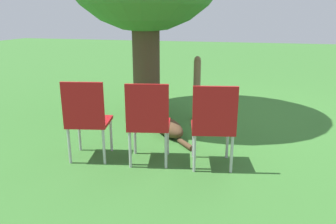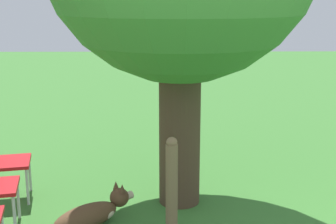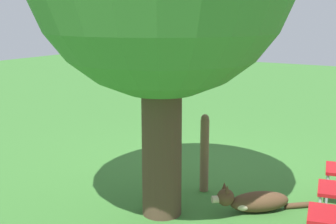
# 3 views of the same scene
# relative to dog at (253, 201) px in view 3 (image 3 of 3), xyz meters

# --- Properties ---
(ground_plane) EXTENTS (30.00, 30.00, 0.00)m
(ground_plane) POSITION_rel_dog_xyz_m (1.10, -0.50, -0.12)
(ground_plane) COLOR #38702D
(dog) EXTENTS (0.92, 0.83, 0.35)m
(dog) POSITION_rel_dog_xyz_m (0.00, 0.00, 0.00)
(dog) COLOR #513823
(dog) RESTS_ON ground_plane
(fence_post) EXTENTS (0.11, 0.11, 0.98)m
(fence_post) POSITION_rel_dog_xyz_m (0.76, -0.29, 0.37)
(fence_post) COLOR brown
(fence_post) RESTS_ON ground_plane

